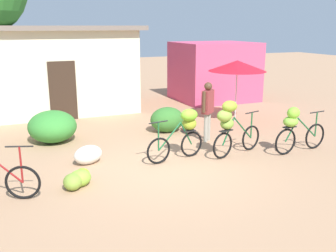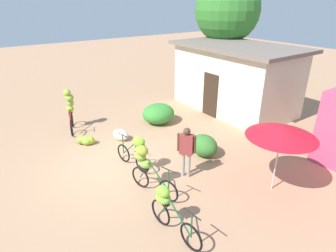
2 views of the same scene
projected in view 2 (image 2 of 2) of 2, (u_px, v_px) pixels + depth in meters
ground_plane at (116, 166)px, 9.43m from camera, size 60.00×60.00×0.00m
building_low at (235, 78)px, 13.71m from camera, size 6.04×3.64×3.14m
tree_behind_building at (227, 11)px, 15.10m from camera, size 3.48×3.48×6.26m
hedge_bush_front_left at (158, 114)px, 12.53m from camera, size 1.32×1.45×0.87m
hedge_bush_front_right at (204, 146)px, 9.93m from camera, size 1.04×0.84×0.76m
market_umbrella at (282, 131)px, 7.55m from camera, size 1.90×1.90×2.04m
bicycle_leftmost at (70, 106)px, 11.75m from camera, size 1.54×0.67×1.72m
bicycle_near_pile at (137, 149)px, 8.94m from camera, size 1.57×0.45×1.21m
bicycle_center_loaded at (146, 165)px, 7.92m from camera, size 1.65×0.60×1.42m
bicycle_by_shop at (168, 207)px, 6.54m from camera, size 1.71×0.41×1.21m
banana_pile_on_ground at (86, 140)px, 10.78m from camera, size 0.68×0.71×0.34m
produce_sack at (120, 135)px, 11.08m from camera, size 0.81×0.64×0.44m
person_vendor at (186, 147)px, 8.48m from camera, size 0.48×0.40×1.66m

